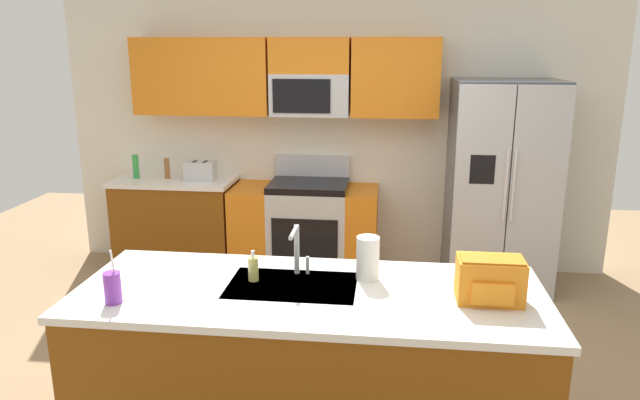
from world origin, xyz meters
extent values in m
plane|color=#997A56|center=(0.00, 0.00, 0.00)|extent=(9.00, 9.00, 0.00)
cube|color=silver|center=(0.00, 2.15, 1.30)|extent=(5.20, 0.10, 2.60)
cube|color=orange|center=(-1.50, 1.94, 1.85)|extent=(0.70, 0.32, 0.70)
cube|color=orange|center=(-0.87, 1.94, 1.85)|extent=(0.56, 0.32, 0.70)
cube|color=orange|center=(0.56, 1.94, 1.85)|extent=(0.78, 0.32, 0.70)
cube|color=#B7BABF|center=(-0.21, 1.94, 1.69)|extent=(0.72, 0.32, 0.38)
cube|color=black|center=(-0.27, 1.78, 1.69)|extent=(0.52, 0.01, 0.30)
cube|color=orange|center=(-0.21, 1.94, 2.04)|extent=(0.72, 0.32, 0.32)
cube|color=brown|center=(-1.50, 1.80, 0.43)|extent=(1.10, 0.60, 0.86)
cube|color=silver|center=(-1.50, 1.80, 0.88)|extent=(1.13, 0.63, 0.04)
cube|color=#B7BABF|center=(-0.21, 1.80, 0.42)|extent=(0.72, 0.60, 0.84)
cube|color=black|center=(-0.21, 1.50, 0.45)|extent=(0.60, 0.01, 0.36)
cube|color=black|center=(-0.21, 1.80, 0.87)|extent=(0.72, 0.60, 0.06)
cube|color=#B7BABF|center=(-0.21, 2.07, 1.00)|extent=(0.72, 0.06, 0.20)
cube|color=orange|center=(-0.75, 1.80, 0.42)|extent=(0.36, 0.60, 0.84)
cube|color=orange|center=(0.29, 1.80, 0.42)|extent=(0.28, 0.60, 0.84)
cube|color=#4C4F54|center=(1.51, 1.75, 0.93)|extent=(0.90, 0.70, 1.85)
cube|color=#B7BABF|center=(1.29, 1.38, 0.93)|extent=(0.44, 0.04, 1.81)
cube|color=#B7BABF|center=(1.74, 1.38, 0.93)|extent=(0.44, 0.04, 1.81)
cylinder|color=silver|center=(1.48, 1.35, 1.02)|extent=(0.02, 0.02, 0.60)
cylinder|color=silver|center=(1.54, 1.35, 1.02)|extent=(0.02, 0.02, 0.60)
cube|color=black|center=(1.29, 1.36, 1.15)|extent=(0.20, 0.00, 0.24)
cube|color=brown|center=(0.13, -0.66, 0.43)|extent=(2.40, 0.91, 0.86)
cube|color=silver|center=(0.13, -0.66, 0.88)|extent=(2.44, 0.95, 0.04)
cube|color=#B7BABF|center=(0.03, -0.61, 0.89)|extent=(0.68, 0.44, 0.03)
cube|color=#B7BABF|center=(-1.22, 1.75, 0.99)|extent=(0.28, 0.16, 0.18)
cube|color=black|center=(-1.27, 1.75, 1.08)|extent=(0.03, 0.11, 0.01)
cube|color=black|center=(-1.17, 1.75, 1.08)|extent=(0.03, 0.11, 0.01)
cylinder|color=brown|center=(-1.57, 1.80, 1.00)|extent=(0.05, 0.05, 0.19)
cylinder|color=green|center=(-1.87, 1.78, 1.01)|extent=(0.06, 0.06, 0.22)
cylinder|color=#B7BABF|center=(0.03, -0.44, 1.04)|extent=(0.03, 0.03, 0.28)
cylinder|color=#B7BABF|center=(0.03, -0.54, 1.17)|extent=(0.02, 0.20, 0.02)
cylinder|color=#B7BABF|center=(0.09, -0.44, 0.95)|extent=(0.02, 0.02, 0.10)
cylinder|color=purple|center=(-0.80, -0.93, 0.98)|extent=(0.08, 0.08, 0.16)
cylinder|color=white|center=(-0.79, -0.93, 1.11)|extent=(0.01, 0.03, 0.14)
cylinder|color=#D8CC66|center=(-0.18, -0.57, 0.97)|extent=(0.06, 0.06, 0.13)
cylinder|color=white|center=(-0.18, -0.57, 1.05)|extent=(0.02, 0.02, 0.04)
cylinder|color=white|center=(0.43, -0.48, 1.02)|extent=(0.12, 0.12, 0.24)
cube|color=orange|center=(1.04, -0.69, 1.01)|extent=(0.32, 0.20, 0.22)
cube|color=#C7701A|center=(1.04, -0.71, 1.11)|extent=(0.30, 0.14, 0.03)
cube|color=orange|center=(1.04, -0.79, 0.98)|extent=(0.20, 0.03, 0.11)
camera|label=1|loc=(0.52, -3.48, 2.13)|focal=33.11mm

